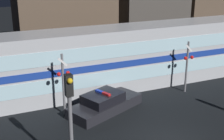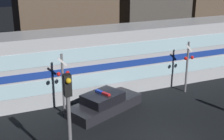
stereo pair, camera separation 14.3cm
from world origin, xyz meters
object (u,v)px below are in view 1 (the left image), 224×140
Objects in this scene: train at (118,59)px; traffic_light_corner at (70,113)px; police_car at (105,104)px; crossing_signal_near at (187,64)px.

train is 5.17× the size of traffic_light_corner.
crossing_signal_near reaches higher than police_car.
train reaches higher than crossing_signal_near.
traffic_light_corner is at bearing -125.71° from train.
train is 4.30m from police_car.
police_car is at bearing -175.42° from crossing_signal_near.
police_car is 1.43× the size of crossing_signal_near.
train is 4.50× the size of police_car.
train is at bearing 147.32° from crossing_signal_near.
train is at bearing 54.29° from traffic_light_corner.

